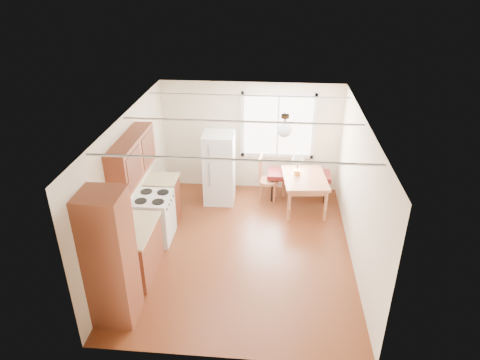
# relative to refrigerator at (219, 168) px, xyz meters

# --- Properties ---
(room_shell) EXTENTS (4.60, 5.60, 2.62)m
(room_shell) POSITION_rel_refrigerator_xyz_m (0.63, -1.77, 0.46)
(room_shell) COLOR #4C200F
(room_shell) RESTS_ON ground
(kitchen_run) EXTENTS (0.65, 3.40, 2.20)m
(kitchen_run) POSITION_rel_refrigerator_xyz_m (-1.08, -2.40, 0.05)
(kitchen_run) COLOR brown
(kitchen_run) RESTS_ON ground
(window_unit) EXTENTS (1.64, 0.05, 1.51)m
(window_unit) POSITION_rel_refrigerator_xyz_m (1.23, 0.71, 0.76)
(window_unit) COLOR white
(window_unit) RESTS_ON room_shell
(pendant_light) EXTENTS (0.26, 0.26, 0.40)m
(pendant_light) POSITION_rel_refrigerator_xyz_m (1.33, -1.37, 1.45)
(pendant_light) COLOR #322416
(pendant_light) RESTS_ON room_shell
(refrigerator) EXTENTS (0.66, 0.69, 1.58)m
(refrigerator) POSITION_rel_refrigerator_xyz_m (0.00, 0.00, 0.00)
(refrigerator) COLOR silver
(refrigerator) RESTS_ON ground
(bench) EXTENTS (1.38, 0.53, 0.63)m
(bench) POSITION_rel_refrigerator_xyz_m (1.73, 0.24, -0.22)
(bench) COLOR #5C1615
(bench) RESTS_ON ground
(dining_table) EXTENTS (1.00, 1.26, 0.74)m
(dining_table) POSITION_rel_refrigerator_xyz_m (1.84, -0.17, -0.16)
(dining_table) COLOR #A86340
(dining_table) RESTS_ON ground
(chair) EXTENTS (0.46, 0.45, 1.03)m
(chair) POSITION_rel_refrigerator_xyz_m (0.98, 0.14, -0.20)
(chair) COLOR #A86340
(chair) RESTS_ON ground
(table_lamp) EXTENTS (0.29, 0.29, 0.50)m
(table_lamp) POSITION_rel_refrigerator_xyz_m (1.68, -0.07, 0.31)
(table_lamp) COLOR #B98C3B
(table_lamp) RESTS_ON dining_table
(coffee_maker) EXTENTS (0.19, 0.23, 0.32)m
(coffee_maker) POSITION_rel_refrigerator_xyz_m (-1.09, -3.08, 0.23)
(coffee_maker) COLOR black
(coffee_maker) RESTS_ON kitchen_run
(kettle) EXTENTS (0.12, 0.12, 0.24)m
(kettle) POSITION_rel_refrigerator_xyz_m (-1.15, -2.79, 0.21)
(kettle) COLOR red
(kettle) RESTS_ON kitchen_run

